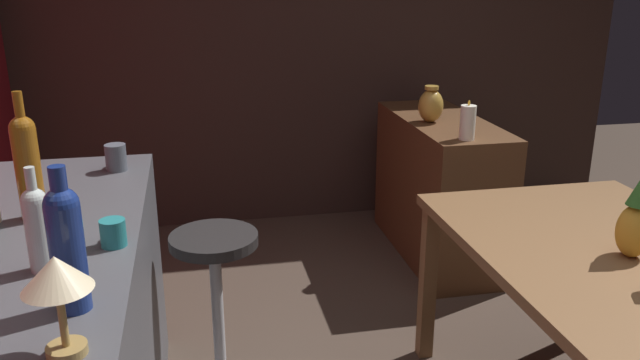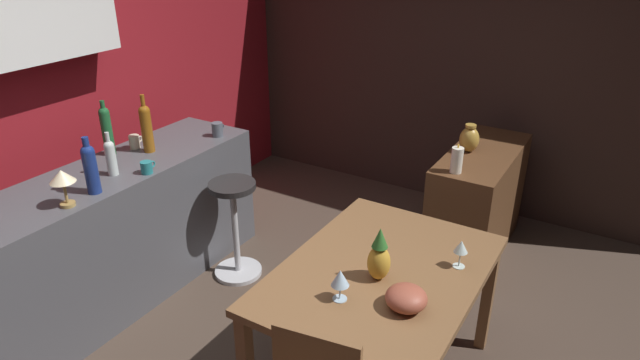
{
  "view_description": "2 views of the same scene",
  "coord_description": "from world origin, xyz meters",
  "px_view_note": "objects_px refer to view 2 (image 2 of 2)",
  "views": [
    {
      "loc": [
        -1.57,
        1.0,
        1.63
      ],
      "look_at": [
        0.99,
        0.48,
        0.76
      ],
      "focal_mm": 35.91,
      "sensor_mm": 36.0,
      "label": 1
    },
    {
      "loc": [
        -1.93,
        -1.26,
        2.29
      ],
      "look_at": [
        0.82,
        0.41,
        0.78
      ],
      "focal_mm": 30.65,
      "sensor_mm": 36.0,
      "label": 2
    }
  ],
  "objects_px": {
    "pillar_candle_tall": "(457,160)",
    "dining_table": "(381,284)",
    "wine_bottle_green": "(107,129)",
    "wine_glass_right": "(461,247)",
    "wine_bottle_clear": "(111,156)",
    "vase_brass": "(469,139)",
    "wine_glass_left": "(340,279)",
    "fruit_bowl": "(406,298)",
    "cup_teal": "(147,167)",
    "cup_slate": "(217,129)",
    "cup_cream": "(135,142)",
    "sideboard_cabinet": "(477,203)",
    "bar_stool": "(235,227)",
    "wine_bottle_amber": "(146,126)",
    "counter_lamp": "(62,179)",
    "pineapple_centerpiece": "(379,257)",
    "wine_bottle_cobalt": "(90,167)"
  },
  "relations": [
    {
      "from": "dining_table",
      "to": "wine_bottle_clear",
      "type": "relative_size",
      "value": 4.66
    },
    {
      "from": "pineapple_centerpiece",
      "to": "wine_bottle_clear",
      "type": "xyz_separation_m",
      "value": [
        -0.07,
        1.76,
        0.16
      ]
    },
    {
      "from": "wine_bottle_green",
      "to": "cup_teal",
      "type": "distance_m",
      "value": 0.47
    },
    {
      "from": "cup_teal",
      "to": "wine_bottle_amber",
      "type": "bearing_deg",
      "value": 45.02
    },
    {
      "from": "wine_bottle_green",
      "to": "cup_cream",
      "type": "distance_m",
      "value": 0.22
    },
    {
      "from": "counter_lamp",
      "to": "vase_brass",
      "type": "relative_size",
      "value": 1.06
    },
    {
      "from": "wine_bottle_clear",
      "to": "pillar_candle_tall",
      "type": "bearing_deg",
      "value": -53.13
    },
    {
      "from": "sideboard_cabinet",
      "to": "pineapple_centerpiece",
      "type": "distance_m",
      "value": 1.73
    },
    {
      "from": "bar_stool",
      "to": "cup_cream",
      "type": "bearing_deg",
      "value": 106.16
    },
    {
      "from": "bar_stool",
      "to": "wine_bottle_cobalt",
      "type": "xyz_separation_m",
      "value": [
        -0.79,
        0.33,
        0.68
      ]
    },
    {
      "from": "fruit_bowl",
      "to": "wine_bottle_cobalt",
      "type": "distance_m",
      "value": 1.88
    },
    {
      "from": "wine_glass_right",
      "to": "bar_stool",
      "type": "bearing_deg",
      "value": 83.06
    },
    {
      "from": "bar_stool",
      "to": "wine_bottle_amber",
      "type": "distance_m",
      "value": 0.9
    },
    {
      "from": "bar_stool",
      "to": "pillar_candle_tall",
      "type": "bearing_deg",
      "value": -60.47
    },
    {
      "from": "fruit_bowl",
      "to": "cup_cream",
      "type": "distance_m",
      "value": 2.24
    },
    {
      "from": "dining_table",
      "to": "sideboard_cabinet",
      "type": "xyz_separation_m",
      "value": [
        1.6,
        -0.04,
        -0.24
      ]
    },
    {
      "from": "pineapple_centerpiece",
      "to": "wine_bottle_cobalt",
      "type": "bearing_deg",
      "value": 100.06
    },
    {
      "from": "cup_teal",
      "to": "cup_slate",
      "type": "bearing_deg",
      "value": 4.66
    },
    {
      "from": "bar_stool",
      "to": "pillar_candle_tall",
      "type": "distance_m",
      "value": 1.56
    },
    {
      "from": "counter_lamp",
      "to": "pillar_candle_tall",
      "type": "relative_size",
      "value": 1.08
    },
    {
      "from": "wine_glass_right",
      "to": "wine_bottle_amber",
      "type": "bearing_deg",
      "value": 89.73
    },
    {
      "from": "wine_glass_right",
      "to": "cup_teal",
      "type": "xyz_separation_m",
      "value": [
        -0.25,
        1.9,
        0.09
      ]
    },
    {
      "from": "counter_lamp",
      "to": "pillar_candle_tall",
      "type": "bearing_deg",
      "value": -43.33
    },
    {
      "from": "bar_stool",
      "to": "cup_slate",
      "type": "height_order",
      "value": "cup_slate"
    },
    {
      "from": "wine_glass_left",
      "to": "wine_bottle_amber",
      "type": "xyz_separation_m",
      "value": [
        0.54,
        1.78,
        0.22
      ]
    },
    {
      "from": "sideboard_cabinet",
      "to": "wine_bottle_clear",
      "type": "height_order",
      "value": "wine_bottle_clear"
    },
    {
      "from": "wine_bottle_clear",
      "to": "counter_lamp",
      "type": "distance_m",
      "value": 0.43
    },
    {
      "from": "sideboard_cabinet",
      "to": "pineapple_centerpiece",
      "type": "relative_size",
      "value": 3.97
    },
    {
      "from": "sideboard_cabinet",
      "to": "bar_stool",
      "type": "bearing_deg",
      "value": 131.17
    },
    {
      "from": "wine_glass_right",
      "to": "counter_lamp",
      "type": "xyz_separation_m",
      "value": [
        -0.78,
        1.94,
        0.21
      ]
    },
    {
      "from": "wine_glass_right",
      "to": "wine_bottle_green",
      "type": "bearing_deg",
      "value": 93.9
    },
    {
      "from": "wine_glass_right",
      "to": "cup_cream",
      "type": "bearing_deg",
      "value": 89.92
    },
    {
      "from": "fruit_bowl",
      "to": "wine_bottle_clear",
      "type": "relative_size",
      "value": 0.69
    },
    {
      "from": "fruit_bowl",
      "to": "cup_cream",
      "type": "relative_size",
      "value": 1.78
    },
    {
      "from": "fruit_bowl",
      "to": "wine_bottle_green",
      "type": "xyz_separation_m",
      "value": [
        0.28,
        2.24,
        0.28
      ]
    },
    {
      "from": "counter_lamp",
      "to": "vase_brass",
      "type": "height_order",
      "value": "counter_lamp"
    },
    {
      "from": "pillar_candle_tall",
      "to": "sideboard_cabinet",
      "type": "bearing_deg",
      "value": -7.47
    },
    {
      "from": "bar_stool",
      "to": "wine_bottle_clear",
      "type": "bearing_deg",
      "value": 142.07
    },
    {
      "from": "pillar_candle_tall",
      "to": "dining_table",
      "type": "bearing_deg",
      "value": -179.0
    },
    {
      "from": "counter_lamp",
      "to": "bar_stool",
      "type": "bearing_deg",
      "value": -18.23
    },
    {
      "from": "wine_glass_left",
      "to": "bar_stool",
      "type": "bearing_deg",
      "value": 59.45
    },
    {
      "from": "dining_table",
      "to": "wine_bottle_green",
      "type": "xyz_separation_m",
      "value": [
        0.07,
        2.02,
        0.42
      ]
    },
    {
      "from": "cup_cream",
      "to": "counter_lamp",
      "type": "bearing_deg",
      "value": -155.93
    },
    {
      "from": "bar_stool",
      "to": "wine_glass_right",
      "type": "distance_m",
      "value": 1.7
    },
    {
      "from": "wine_bottle_green",
      "to": "cup_slate",
      "type": "height_order",
      "value": "wine_bottle_green"
    },
    {
      "from": "wine_bottle_green",
      "to": "sideboard_cabinet",
      "type": "bearing_deg",
      "value": -53.43
    },
    {
      "from": "wine_glass_right",
      "to": "wine_bottle_clear",
      "type": "height_order",
      "value": "wine_bottle_clear"
    },
    {
      "from": "counter_lamp",
      "to": "pillar_candle_tall",
      "type": "height_order",
      "value": "counter_lamp"
    },
    {
      "from": "sideboard_cabinet",
      "to": "bar_stool",
      "type": "relative_size",
      "value": 1.53
    },
    {
      "from": "vase_brass",
      "to": "wine_glass_left",
      "type": "bearing_deg",
      "value": 179.95
    }
  ]
}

